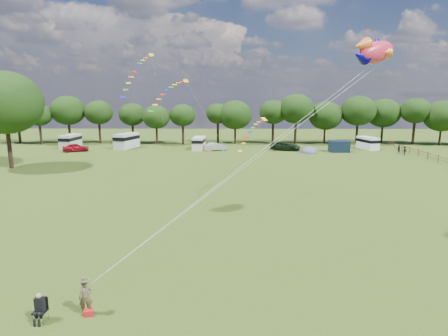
{
  "coord_description": "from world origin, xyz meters",
  "views": [
    {
      "loc": [
        0.4,
        -22.95,
        10.07
      ],
      "look_at": [
        0.0,
        8.0,
        4.0
      ],
      "focal_mm": 30.0,
      "sensor_mm": 36.0,
      "label": 1
    }
  ],
  "objects_px": {
    "big_tree": "(5,103)",
    "walker_a": "(398,149)",
    "tent_greyblue": "(309,153)",
    "campervan_a": "(71,141)",
    "fish_kite": "(373,52)",
    "campervan_d": "(368,143)",
    "kite_flyer": "(86,297)",
    "car_b": "(215,147)",
    "tent_orange": "(208,150)",
    "car_d": "(285,146)",
    "camp_chair": "(40,304)",
    "car_a": "(76,147)",
    "campervan_b": "(127,140)",
    "walker_b": "(404,151)",
    "campervan_c": "(199,143)"
  },
  "relations": [
    {
      "from": "big_tree",
      "to": "camp_chair",
      "type": "distance_m",
      "value": 42.74
    },
    {
      "from": "tent_orange",
      "to": "walker_a",
      "type": "bearing_deg",
      "value": -5.71
    },
    {
      "from": "tent_greyblue",
      "to": "campervan_a",
      "type": "bearing_deg",
      "value": 172.71
    },
    {
      "from": "fish_kite",
      "to": "walker_a",
      "type": "bearing_deg",
      "value": 28.83
    },
    {
      "from": "campervan_a",
      "to": "campervan_b",
      "type": "relative_size",
      "value": 0.87
    },
    {
      "from": "car_a",
      "to": "walker_b",
      "type": "height_order",
      "value": "walker_b"
    },
    {
      "from": "car_d",
      "to": "campervan_d",
      "type": "relative_size",
      "value": 1.11
    },
    {
      "from": "car_a",
      "to": "car_d",
      "type": "relative_size",
      "value": 0.8
    },
    {
      "from": "big_tree",
      "to": "walker_a",
      "type": "bearing_deg",
      "value": 13.13
    },
    {
      "from": "kite_flyer",
      "to": "campervan_a",
      "type": "bearing_deg",
      "value": 92.8
    },
    {
      "from": "campervan_d",
      "to": "kite_flyer",
      "type": "relative_size",
      "value": 2.99
    },
    {
      "from": "car_d",
      "to": "campervan_b",
      "type": "xyz_separation_m",
      "value": [
        -30.04,
        2.59,
        0.74
      ]
    },
    {
      "from": "camp_chair",
      "to": "big_tree",
      "type": "bearing_deg",
      "value": 126.58
    },
    {
      "from": "campervan_d",
      "to": "camp_chair",
      "type": "distance_m",
      "value": 64.95
    },
    {
      "from": "tent_orange",
      "to": "tent_greyblue",
      "type": "height_order",
      "value": "tent_greyblue"
    },
    {
      "from": "big_tree",
      "to": "camp_chair",
      "type": "bearing_deg",
      "value": -58.48
    },
    {
      "from": "big_tree",
      "to": "walker_b",
      "type": "distance_m",
      "value": 62.0
    },
    {
      "from": "camp_chair",
      "to": "walker_a",
      "type": "relative_size",
      "value": 0.91
    },
    {
      "from": "big_tree",
      "to": "walker_a",
      "type": "xyz_separation_m",
      "value": [
        60.0,
        14.0,
        -8.25
      ]
    },
    {
      "from": "kite_flyer",
      "to": "campervan_b",
      "type": "bearing_deg",
      "value": 82.71
    },
    {
      "from": "car_d",
      "to": "campervan_d",
      "type": "distance_m",
      "value": 15.79
    },
    {
      "from": "campervan_b",
      "to": "campervan_d",
      "type": "distance_m",
      "value": 45.74
    },
    {
      "from": "car_d",
      "to": "tent_greyblue",
      "type": "height_order",
      "value": "car_d"
    },
    {
      "from": "car_b",
      "to": "fish_kite",
      "type": "relative_size",
      "value": 1.03
    },
    {
      "from": "big_tree",
      "to": "tent_greyblue",
      "type": "height_order",
      "value": "big_tree"
    },
    {
      "from": "campervan_a",
      "to": "tent_orange",
      "type": "relative_size",
      "value": 1.83
    },
    {
      "from": "campervan_a",
      "to": "car_a",
      "type": "bearing_deg",
      "value": -145.48
    },
    {
      "from": "tent_orange",
      "to": "kite_flyer",
      "type": "height_order",
      "value": "kite_flyer"
    },
    {
      "from": "tent_orange",
      "to": "campervan_c",
      "type": "bearing_deg",
      "value": 144.55
    },
    {
      "from": "car_b",
      "to": "tent_orange",
      "type": "distance_m",
      "value": 1.62
    },
    {
      "from": "car_a",
      "to": "kite_flyer",
      "type": "relative_size",
      "value": 2.68
    },
    {
      "from": "campervan_a",
      "to": "walker_a",
      "type": "xyz_separation_m",
      "value": [
        60.08,
        -6.23,
        -0.62
      ]
    },
    {
      "from": "walker_b",
      "to": "tent_greyblue",
      "type": "bearing_deg",
      "value": -28.21
    },
    {
      "from": "big_tree",
      "to": "campervan_c",
      "type": "xyz_separation_m",
      "value": [
        24.8,
        18.55,
        -7.76
      ]
    },
    {
      "from": "camp_chair",
      "to": "fish_kite",
      "type": "height_order",
      "value": "fish_kite"
    },
    {
      "from": "campervan_a",
      "to": "campervan_c",
      "type": "bearing_deg",
      "value": -90.14
    },
    {
      "from": "car_d",
      "to": "tent_greyblue",
      "type": "distance_m",
      "value": 4.87
    },
    {
      "from": "big_tree",
      "to": "campervan_b",
      "type": "xyz_separation_m",
      "value": [
        10.79,
        20.16,
        -7.51
      ]
    },
    {
      "from": "campervan_a",
      "to": "campervan_d",
      "type": "relative_size",
      "value": 1.06
    },
    {
      "from": "tent_orange",
      "to": "tent_greyblue",
      "type": "xyz_separation_m",
      "value": [
        18.06,
        -2.83,
        -0.0
      ]
    },
    {
      "from": "car_b",
      "to": "campervan_d",
      "type": "bearing_deg",
      "value": -104.14
    },
    {
      "from": "tent_greyblue",
      "to": "walker_a",
      "type": "distance_m",
      "value": 15.48
    },
    {
      "from": "tent_greyblue",
      "to": "walker_b",
      "type": "distance_m",
      "value": 15.86
    },
    {
      "from": "campervan_a",
      "to": "fish_kite",
      "type": "bearing_deg",
      "value": -134.86
    },
    {
      "from": "tent_orange",
      "to": "car_b",
      "type": "bearing_deg",
      "value": -10.18
    },
    {
      "from": "kite_flyer",
      "to": "walker_b",
      "type": "bearing_deg",
      "value": 31.96
    },
    {
      "from": "car_b",
      "to": "car_d",
      "type": "xyz_separation_m",
      "value": [
        12.9,
        0.48,
        0.05
      ]
    },
    {
      "from": "tent_greyblue",
      "to": "camp_chair",
      "type": "height_order",
      "value": "camp_chair"
    },
    {
      "from": "big_tree",
      "to": "campervan_a",
      "type": "relative_size",
      "value": 2.47
    },
    {
      "from": "campervan_a",
      "to": "fish_kite",
      "type": "height_order",
      "value": "fish_kite"
    }
  ]
}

